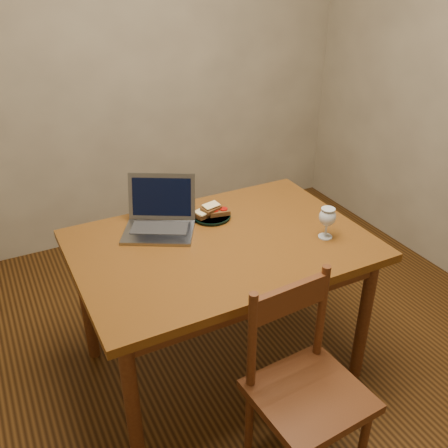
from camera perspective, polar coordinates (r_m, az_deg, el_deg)
name	(u,v)px	position (r m, az deg, el deg)	size (l,w,h in m)	color
floor	(244,362)	(2.72, 2.33, -15.44)	(3.20, 3.20, 0.02)	black
back_wall	(127,52)	(3.48, -11.03, 18.72)	(3.20, 0.02, 2.60)	gray
table	(221,258)	(2.28, -0.31, -3.87)	(1.30, 0.90, 0.74)	#522F0D
chair	(306,381)	(1.99, 9.39, -17.34)	(0.43, 0.41, 0.43)	#431F0E
plate	(212,216)	(2.43, -1.42, 0.89)	(0.19, 0.19, 0.02)	black
sandwich_cheese	(205,212)	(2.41, -2.19, 1.33)	(0.11, 0.06, 0.03)	#381E0C
sandwich_tomato	(219,211)	(2.43, -0.58, 1.48)	(0.10, 0.06, 0.03)	#381E0C
sandwich_top	(211,208)	(2.41, -1.48, 1.86)	(0.09, 0.06, 0.03)	#381E0C
milk_glass	(327,223)	(2.28, 11.66, 0.12)	(0.08, 0.08, 0.15)	white
laptop	(160,215)	(2.35, -7.31, 1.02)	(0.42, 0.41, 0.23)	slate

